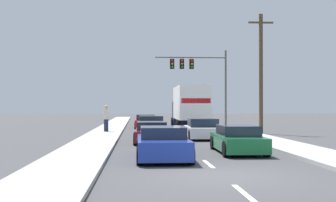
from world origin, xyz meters
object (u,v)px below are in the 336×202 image
(car_red, at_px, (146,122))
(car_white, at_px, (202,130))
(car_tan, at_px, (151,125))
(traffic_signal_mast, at_px, (194,70))
(utility_pole_mid, at_px, (261,72))
(car_green, at_px, (238,140))
(pedestrian_near_corner, at_px, (106,118))
(car_blue, at_px, (162,144))
(car_maroon, at_px, (152,133))
(box_truck, at_px, (190,106))

(car_red, distance_m, car_white, 13.08)
(car_red, bearing_deg, car_tan, -88.22)
(traffic_signal_mast, height_order, utility_pole_mid, utility_pole_mid)
(car_green, bearing_deg, pedestrian_near_corner, 115.85)
(car_tan, distance_m, traffic_signal_mast, 12.98)
(car_white, bearing_deg, pedestrian_near_corner, 137.26)
(car_blue, bearing_deg, pedestrian_near_corner, 101.79)
(car_maroon, relative_size, traffic_signal_mast, 0.63)
(car_green, bearing_deg, car_blue, -150.91)
(box_truck, height_order, pedestrian_near_corner, box_truck)
(utility_pole_mid, bearing_deg, car_blue, -119.07)
(car_maroon, xyz_separation_m, car_green, (3.47, -5.55, 0.03))
(car_white, distance_m, utility_pole_mid, 7.67)
(car_tan, distance_m, car_maroon, 7.64)
(car_red, relative_size, pedestrian_near_corner, 2.14)
(car_tan, height_order, box_truck, box_truck)
(car_red, height_order, car_white, car_white)
(car_white, bearing_deg, traffic_signal_mast, 84.18)
(car_red, distance_m, traffic_signal_mast, 7.93)
(car_red, height_order, utility_pole_mid, utility_pole_mid)
(car_blue, relative_size, traffic_signal_mast, 0.63)
(car_tan, relative_size, car_green, 1.08)
(car_tan, bearing_deg, car_maroon, -91.29)
(car_maroon, distance_m, pedestrian_near_corner, 8.44)
(car_red, distance_m, pedestrian_near_corner, 7.65)
(car_red, bearing_deg, car_green, -80.21)
(car_maroon, height_order, car_white, car_white)
(car_tan, relative_size, traffic_signal_mast, 0.62)
(car_maroon, distance_m, utility_pole_mid, 11.13)
(utility_pole_mid, bearing_deg, pedestrian_near_corner, 174.01)
(car_maroon, xyz_separation_m, pedestrian_near_corner, (-3.02, 7.86, 0.57))
(car_maroon, height_order, car_green, car_green)
(utility_pole_mid, bearing_deg, car_white, -137.25)
(car_maroon, distance_m, box_truck, 11.60)
(pedestrian_near_corner, bearing_deg, car_maroon, -68.96)
(car_blue, bearing_deg, car_tan, 89.96)
(car_tan, height_order, car_white, car_tan)
(car_white, bearing_deg, box_truck, 88.07)
(car_red, xyz_separation_m, car_blue, (0.21, -22.27, 0.00))
(car_red, distance_m, car_tan, 7.25)
(box_truck, relative_size, car_white, 2.01)
(car_maroon, xyz_separation_m, car_blue, (0.16, -7.39, 0.03))
(car_blue, height_order, traffic_signal_mast, traffic_signal_mast)
(utility_pole_mid, bearing_deg, car_red, 134.52)
(box_truck, bearing_deg, car_maroon, -107.22)
(car_maroon, xyz_separation_m, box_truck, (3.41, 11.00, 1.46))
(box_truck, xyz_separation_m, utility_pole_mid, (4.58, -4.29, 2.41))
(car_blue, height_order, car_white, car_white)
(utility_pole_mid, bearing_deg, car_tan, 173.19)
(car_red, xyz_separation_m, traffic_signal_mast, (4.85, 3.82, 4.98))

